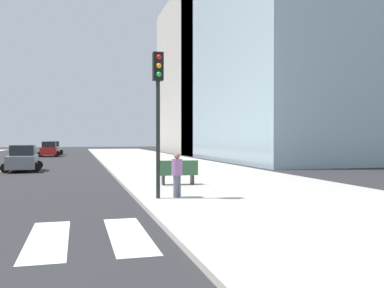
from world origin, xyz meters
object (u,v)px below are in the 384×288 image
traffic_light_near_corner (158,96)px  pedestrian_waiting_east (177,173)px  car_white_fourth (53,148)px  car_gray_nearest (23,159)px  car_red_third (49,149)px  park_bench (178,173)px

traffic_light_near_corner → pedestrian_waiting_east: 2.82m
car_white_fourth → pedestrian_waiting_east: 47.37m
traffic_light_near_corner → pedestrian_waiting_east: (0.71, 0.11, -2.73)m
car_gray_nearest → pedestrian_waiting_east: bearing=112.3°
traffic_light_near_corner → car_gray_nearest: bearing=-68.8°
car_red_third → car_white_fourth: car_red_third is taller
car_gray_nearest → traffic_light_near_corner: bearing=110.0°
pedestrian_waiting_east → traffic_light_near_corner: bearing=-34.6°
car_gray_nearest → car_red_third: car_red_third is taller
traffic_light_near_corner → park_bench: 5.37m
car_white_fourth → park_bench: size_ratio=2.27×
car_gray_nearest → car_white_fourth: car_white_fourth is taller
car_gray_nearest → park_bench: size_ratio=2.22×
car_gray_nearest → park_bench: (8.10, -12.42, -0.15)m
park_bench → pedestrian_waiting_east: (-0.98, -3.97, 0.34)m
car_gray_nearest → pedestrian_waiting_east: car_gray_nearest is taller
car_red_third → car_white_fourth: 6.20m
car_gray_nearest → car_red_third: size_ratio=0.97×
traffic_light_near_corner → pedestrian_waiting_east: traffic_light_near_corner is taller
car_red_third → traffic_light_near_corner: (6.18, -40.80, 2.88)m
car_red_third → park_bench: 37.56m
car_red_third → car_white_fourth: (0.18, 6.20, -0.01)m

